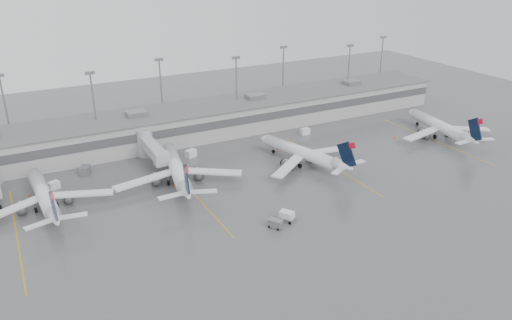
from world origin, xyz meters
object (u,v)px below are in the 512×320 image
jet_mid_right (304,153)px  baggage_tug (287,217)px  jet_far_right (441,127)px  jet_far_left (44,196)px  jet_mid_left (177,170)px

jet_mid_right → baggage_tug: bearing=-145.7°
jet_mid_right → jet_far_right: 44.06m
jet_far_left → baggage_tug: size_ratio=8.05×
jet_mid_right → jet_far_right: bearing=-17.9°
jet_mid_left → jet_far_right: bearing=5.8°
jet_far_left → jet_mid_left: jet_mid_left is taller
jet_far_left → jet_far_right: bearing=-7.2°
jet_mid_right → jet_far_left: bearing=158.6°
jet_far_left → jet_mid_right: jet_mid_right is taller
jet_far_right → jet_far_left: bearing=-174.5°
jet_far_left → jet_mid_right: 58.51m
jet_mid_left → jet_far_right: (74.60, -6.10, -0.13)m
jet_mid_right → baggage_tug: 27.77m
jet_mid_left → jet_mid_right: 30.91m
jet_mid_left → jet_far_left: bearing=-171.3°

